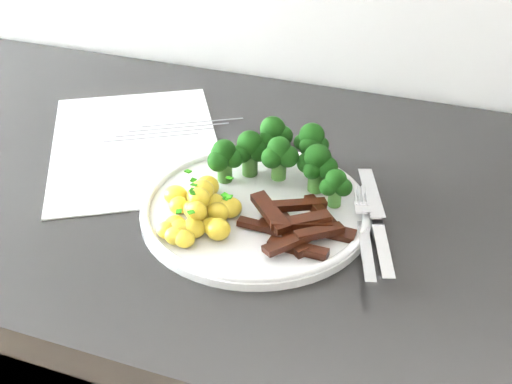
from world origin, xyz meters
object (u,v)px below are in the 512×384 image
recipe_paper (136,144)px  potatoes (199,209)px  knife (379,232)px  broccoli (282,153)px  fork (365,235)px  plate (256,208)px  beef_strips (295,226)px

recipe_paper → potatoes: 0.21m
recipe_paper → knife: knife is taller
broccoli → knife: bearing=-24.7°
potatoes → fork: potatoes is taller
plate → beef_strips: (0.06, -0.03, 0.01)m
broccoli → fork: (0.12, -0.08, -0.03)m
potatoes → fork: size_ratio=0.71×
fork → knife: size_ratio=0.87×
beef_strips → knife: bearing=22.1°
recipe_paper → fork: bearing=-18.9°
potatoes → knife: size_ratio=0.62×
recipe_paper → plate: size_ratio=1.44×
broccoli → potatoes: bearing=-120.7°
potatoes → recipe_paper: bearing=138.9°
broccoli → beef_strips: (0.05, -0.10, -0.03)m
broccoli → knife: (0.13, -0.06, -0.04)m
broccoli → fork: bearing=-34.8°
recipe_paper → broccoli: (0.22, -0.03, 0.05)m
beef_strips → potatoes: bearing=-175.0°
knife → broccoli: bearing=155.3°
broccoli → beef_strips: size_ratio=1.40×
plate → beef_strips: size_ratio=2.09×
recipe_paper → potatoes: bearing=-41.1°
potatoes → beef_strips: 0.11m
recipe_paper → knife: 0.36m
plate → broccoli: bearing=80.2°
beef_strips → fork: beef_strips is taller
plate → potatoes: (-0.05, -0.04, 0.01)m
knife → recipe_paper: bearing=165.1°
beef_strips → fork: size_ratio=0.75×
broccoli → beef_strips: 0.11m
potatoes → fork: (0.18, 0.02, -0.00)m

